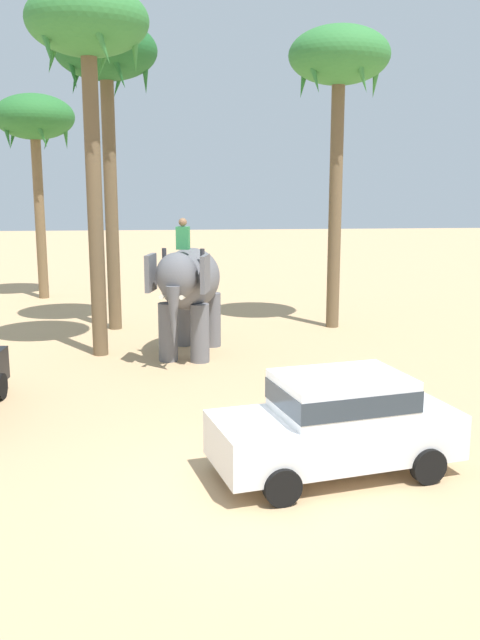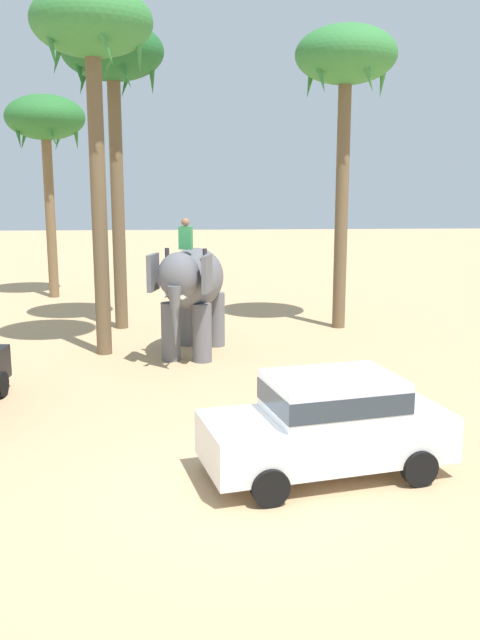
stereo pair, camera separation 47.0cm
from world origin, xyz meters
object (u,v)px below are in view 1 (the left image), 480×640
(palm_tree_far_back, at_px, (88,35))
(palm_tree_behind_elephant, at_px, (106,62))
(palm_tree_near_hut, at_px, (339,67))
(palm_tree_left_of_road, at_px, (35,123))
(elephant_with_mahout, at_px, (189,286))
(car_sedan_foreground, at_px, (337,420))

(palm_tree_far_back, bearing_deg, palm_tree_behind_elephant, 87.82)
(palm_tree_near_hut, xyz_separation_m, palm_tree_far_back, (-7.40, -3.15, 0.19))
(palm_tree_near_hut, height_order, palm_tree_left_of_road, palm_tree_near_hut)
(palm_tree_near_hut, relative_size, palm_tree_left_of_road, 1.16)
(elephant_with_mahout, bearing_deg, car_sedan_foreground, -74.76)
(car_sedan_foreground, xyz_separation_m, palm_tree_left_of_road, (-8.13, 18.72, 6.19))
(car_sedan_foreground, relative_size, palm_tree_left_of_road, 0.53)
(car_sedan_foreground, bearing_deg, elephant_with_mahout, 105.24)
(palm_tree_behind_elephant, bearing_deg, palm_tree_far_back, -92.18)
(elephant_with_mahout, relative_size, palm_tree_far_back, 0.41)
(car_sedan_foreground, xyz_separation_m, palm_tree_near_hut, (2.63, 11.79, 7.43))
(palm_tree_behind_elephant, bearing_deg, palm_tree_left_of_road, 118.05)
(palm_tree_far_back, bearing_deg, palm_tree_near_hut, 23.07)
(car_sedan_foreground, bearing_deg, palm_tree_behind_elephant, 110.88)
(car_sedan_foreground, relative_size, palm_tree_near_hut, 0.45)
(palm_tree_far_back, bearing_deg, palm_tree_left_of_road, 108.39)
(palm_tree_behind_elephant, xyz_separation_m, palm_tree_left_of_road, (-3.49, 6.55, -1.33))
(elephant_with_mahout, relative_size, palm_tree_near_hut, 0.42)
(palm_tree_left_of_road, bearing_deg, palm_tree_behind_elephant, -61.95)
(palm_tree_left_of_road, bearing_deg, palm_tree_far_back, -71.61)
(car_sedan_foreground, distance_m, palm_tree_left_of_road, 21.33)
(elephant_with_mahout, bearing_deg, palm_tree_far_back, 173.22)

